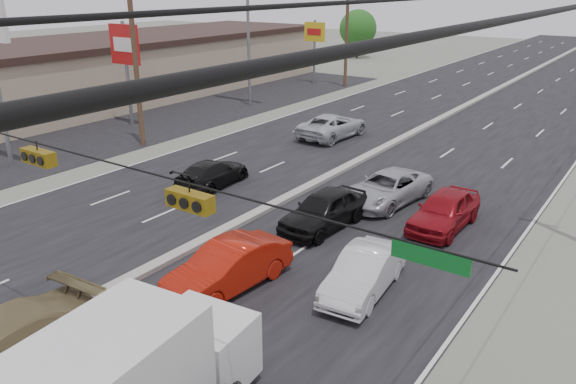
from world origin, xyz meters
name	(u,v)px	position (x,y,z in m)	size (l,w,h in m)	color
ground	(38,329)	(0.00, 0.00, 0.00)	(200.00, 200.00, 0.00)	#606356
road_surface	(430,125)	(0.00, 30.00, 0.00)	(20.00, 160.00, 0.02)	black
center_median	(430,124)	(0.00, 30.00, 0.10)	(0.50, 160.00, 0.20)	gray
strip_mall	(124,69)	(-26.00, 25.00, 2.30)	(12.00, 42.00, 4.60)	tan
parking_lot	(202,108)	(-17.00, 25.00, 0.00)	(10.00, 42.00, 0.02)	black
utility_pole_left_b	(135,60)	(-12.50, 15.00, 5.11)	(1.60, 0.30, 10.00)	#422D1E
utility_pole_left_c	(347,31)	(-12.50, 40.00, 5.11)	(1.60, 0.30, 10.00)	#422D1E
traffic_signals	(36,155)	(1.40, 0.00, 5.49)	(25.00, 0.30, 0.54)	black
pole_sign_mid	(125,50)	(-17.00, 18.00, 5.11)	(2.60, 0.25, 7.00)	slate
pole_sign_far	(315,37)	(-16.00, 40.00, 4.41)	(2.20, 0.25, 6.00)	slate
tree_left_far	(358,29)	(-22.00, 60.00, 3.72)	(4.80, 4.80, 6.12)	#382619
red_sedan	(228,268)	(3.00, 4.92, 0.76)	(1.62, 4.64, 1.53)	#AB180A
queue_car_a	(324,210)	(3.00, 10.84, 0.77)	(1.81, 4.51, 1.54)	black
queue_car_b	(364,273)	(6.70, 7.23, 0.69)	(1.47, 4.21, 1.39)	silver
queue_car_c	(387,188)	(3.89, 14.79, 0.69)	(2.30, 4.98, 1.38)	#A4A7AC
queue_car_e	(444,211)	(7.00, 13.57, 0.76)	(1.80, 4.47, 1.52)	maroon
oncoming_near	(212,174)	(-4.04, 11.96, 0.64)	(1.79, 4.41, 1.28)	black
oncoming_far	(333,126)	(-3.93, 23.23, 0.75)	(2.49, 5.41, 1.50)	#B6BABE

